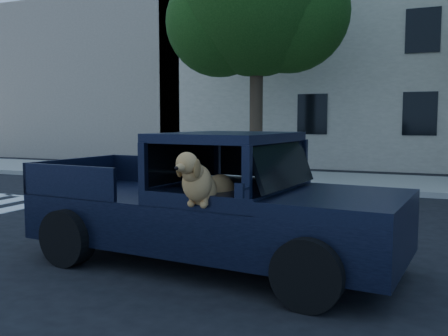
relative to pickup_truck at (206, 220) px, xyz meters
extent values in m
plane|color=black|center=(1.25, 0.24, -0.61)|extent=(120.00, 120.00, 0.00)
cube|color=gray|center=(1.25, 9.44, -0.53)|extent=(60.00, 4.00, 0.15)
cylinder|color=#332619|center=(-2.75, 9.84, 1.59)|extent=(0.44, 0.44, 4.40)
sphere|color=#11340D|center=(-3.95, 9.54, 4.59)|extent=(3.60, 3.60, 3.60)
sphere|color=#11340D|center=(-1.75, 10.14, 4.89)|extent=(4.00, 4.00, 4.00)
cube|color=tan|center=(-13.75, 16.74, 3.39)|extent=(12.00, 6.00, 8.00)
cube|color=black|center=(0.08, 0.01, 0.00)|extent=(5.18, 2.37, 0.64)
cube|color=black|center=(1.86, -0.14, 0.40)|extent=(1.61, 2.05, 0.15)
cube|color=black|center=(0.32, -0.01, 1.13)|extent=(1.66, 1.98, 0.12)
cube|color=black|center=(1.10, -0.08, 0.79)|extent=(0.39, 1.68, 0.55)
cube|color=black|center=(0.48, -0.46, 0.18)|extent=(0.58, 0.58, 0.37)
cube|color=black|center=(0.99, -1.28, 0.63)|extent=(0.10, 0.06, 0.15)
camera|label=1|loc=(2.84, -6.04, 1.35)|focal=40.00mm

